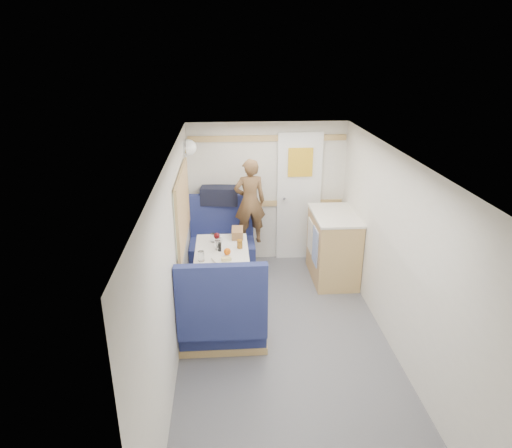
{
  "coord_description": "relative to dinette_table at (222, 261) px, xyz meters",
  "views": [
    {
      "loc": [
        -0.59,
        -3.88,
        2.95
      ],
      "look_at": [
        -0.25,
        0.9,
        1.06
      ],
      "focal_mm": 32.0,
      "sensor_mm": 36.0,
      "label": 1
    }
  ],
  "objects": [
    {
      "name": "tumbler_right",
      "position": [
        -0.05,
        -0.01,
        0.21
      ],
      "size": [
        0.07,
        0.07,
        0.11
      ],
      "primitive_type": "cylinder",
      "color": "white",
      "rests_on": "dinette_table"
    },
    {
      "name": "tumbler_mid",
      "position": [
        -0.1,
        0.22,
        0.21
      ],
      "size": [
        0.07,
        0.07,
        0.11
      ],
      "primitive_type": "cylinder",
      "color": "silver",
      "rests_on": "dinette_table"
    },
    {
      "name": "salt_grinder",
      "position": [
        -0.01,
        0.15,
        0.2
      ],
      "size": [
        0.04,
        0.04,
        0.1
      ],
      "primitive_type": "cylinder",
      "color": "silver",
      "rests_on": "dinette_table"
    },
    {
      "name": "oak_trim_low",
      "position": [
        0.65,
        1.23,
        0.28
      ],
      "size": [
        2.15,
        0.02,
        0.08
      ],
      "primitive_type": "cube",
      "color": "#AF854F",
      "rests_on": "wall_back"
    },
    {
      "name": "person",
      "position": [
        0.38,
        0.82,
        0.46
      ],
      "size": [
        0.45,
        0.33,
        1.15
      ],
      "primitive_type": "imported",
      "rotation": [
        0.0,
        0.0,
        3.27
      ],
      "color": "brown",
      "rests_on": "bench_far"
    },
    {
      "name": "pepper_grinder",
      "position": [
        -0.02,
        -0.05,
        0.21
      ],
      "size": [
        0.04,
        0.04,
        0.1
      ],
      "primitive_type": "cylinder",
      "color": "black",
      "rests_on": "dinette_table"
    },
    {
      "name": "side_window",
      "position": [
        -0.43,
        0.0,
        0.68
      ],
      "size": [
        0.04,
        1.3,
        0.72
      ],
      "primitive_type": "cube",
      "color": "#ABB499",
      "rests_on": "wall_left"
    },
    {
      "name": "beer_glass",
      "position": [
        0.21,
        0.01,
        0.21
      ],
      "size": [
        0.07,
        0.07,
        0.1
      ],
      "primitive_type": "cylinder",
      "color": "brown",
      "rests_on": "dinette_table"
    },
    {
      "name": "floor",
      "position": [
        0.65,
        -1.0,
        -0.57
      ],
      "size": [
        4.5,
        4.5,
        0.0
      ],
      "primitive_type": "plane",
      "color": "#515156",
      "rests_on": "ground"
    },
    {
      "name": "dinette_table",
      "position": [
        0.0,
        0.0,
        0.0
      ],
      "size": [
        0.62,
        0.92,
        0.72
      ],
      "color": "white",
      "rests_on": "floor"
    },
    {
      "name": "ceiling",
      "position": [
        0.65,
        -1.0,
        1.43
      ],
      "size": [
        4.5,
        4.5,
        0.0
      ],
      "primitive_type": "plane",
      "rotation": [
        3.14,
        0.0,
        0.0
      ],
      "color": "silver",
      "rests_on": "wall_back"
    },
    {
      "name": "duffel_bag",
      "position": [
        -0.02,
        1.12,
        0.46
      ],
      "size": [
        0.53,
        0.3,
        0.24
      ],
      "primitive_type": "cube",
      "rotation": [
        0.0,
        0.0,
        -0.11
      ],
      "color": "black",
      "rests_on": "ledge"
    },
    {
      "name": "wall_left",
      "position": [
        -0.45,
        -1.0,
        0.43
      ],
      "size": [
        0.02,
        4.5,
        2.0
      ],
      "primitive_type": "cube",
      "color": "silver",
      "rests_on": "floor"
    },
    {
      "name": "tumbler_left",
      "position": [
        -0.23,
        -0.3,
        0.21
      ],
      "size": [
        0.07,
        0.07,
        0.12
      ],
      "primitive_type": "cylinder",
      "color": "silver",
      "rests_on": "dinette_table"
    },
    {
      "name": "bread_loaf",
      "position": [
        0.2,
        0.35,
        0.21
      ],
      "size": [
        0.15,
        0.26,
        0.11
      ],
      "primitive_type": "cube",
      "rotation": [
        0.0,
        0.0,
        -0.04
      ],
      "color": "brown",
      "rests_on": "dinette_table"
    },
    {
      "name": "wine_glass",
      "position": [
        -0.05,
        0.09,
        0.28
      ],
      "size": [
        0.08,
        0.08,
        0.17
      ],
      "color": "white",
      "rests_on": "dinette_table"
    },
    {
      "name": "cheese_block",
      "position": [
        0.05,
        -0.35,
        0.19
      ],
      "size": [
        0.11,
        0.08,
        0.04
      ],
      "primitive_type": "cube",
      "rotation": [
        0.0,
        0.0,
        0.23
      ],
      "color": "#F3D98C",
      "rests_on": "tray"
    },
    {
      "name": "dome_light",
      "position": [
        -0.39,
        0.85,
        1.18
      ],
      "size": [
        0.2,
        0.2,
        0.2
      ],
      "primitive_type": "sphere",
      "color": "white",
      "rests_on": "wall_left"
    },
    {
      "name": "galley_counter",
      "position": [
        1.47,
        0.55,
        -0.1
      ],
      "size": [
        0.57,
        0.92,
        0.92
      ],
      "color": "#AF854F",
      "rests_on": "floor"
    },
    {
      "name": "oak_trim_high",
      "position": [
        0.65,
        1.23,
        1.21
      ],
      "size": [
        2.15,
        0.02,
        0.08
      ],
      "primitive_type": "cube",
      "color": "#AF854F",
      "rests_on": "wall_back"
    },
    {
      "name": "ledge",
      "position": [
        -0.0,
        1.12,
        0.31
      ],
      "size": [
        0.9,
        0.14,
        0.04
      ],
      "primitive_type": "cube",
      "color": "#AF854F",
      "rests_on": "bench_far"
    },
    {
      "name": "rear_door",
      "position": [
        1.1,
        1.22,
        0.41
      ],
      "size": [
        0.62,
        0.12,
        1.86
      ],
      "color": "white",
      "rests_on": "wall_back"
    },
    {
      "name": "bench_near",
      "position": [
        -0.0,
        -0.86,
        -0.27
      ],
      "size": [
        0.9,
        0.59,
        1.05
      ],
      "color": "navy",
      "rests_on": "floor"
    },
    {
      "name": "orange_fruit",
      "position": [
        0.07,
        -0.2,
        0.21
      ],
      "size": [
        0.08,
        0.08,
        0.08
      ],
      "primitive_type": "sphere",
      "color": "orange",
      "rests_on": "tray"
    },
    {
      "name": "wall_back",
      "position": [
        0.65,
        1.25,
        0.43
      ],
      "size": [
        2.2,
        0.02,
        2.0
      ],
      "primitive_type": "cube",
      "color": "silver",
      "rests_on": "floor"
    },
    {
      "name": "bench_far",
      "position": [
        -0.0,
        0.86,
        -0.27
      ],
      "size": [
        0.9,
        0.59,
        1.05
      ],
      "color": "navy",
      "rests_on": "floor"
    },
    {
      "name": "tray",
      "position": [
        0.07,
        -0.37,
        0.16
      ],
      "size": [
        0.37,
        0.41,
        0.02
      ],
      "primitive_type": "cube",
      "rotation": [
        0.0,
        0.0,
        0.35
      ],
      "color": "white",
      "rests_on": "dinette_table"
    },
    {
      "name": "wall_right",
      "position": [
        1.75,
        -1.0,
        0.43
      ],
      "size": [
        0.02,
        4.5,
        2.0
      ],
      "primitive_type": "cube",
      "color": "silver",
      "rests_on": "floor"
    }
  ]
}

